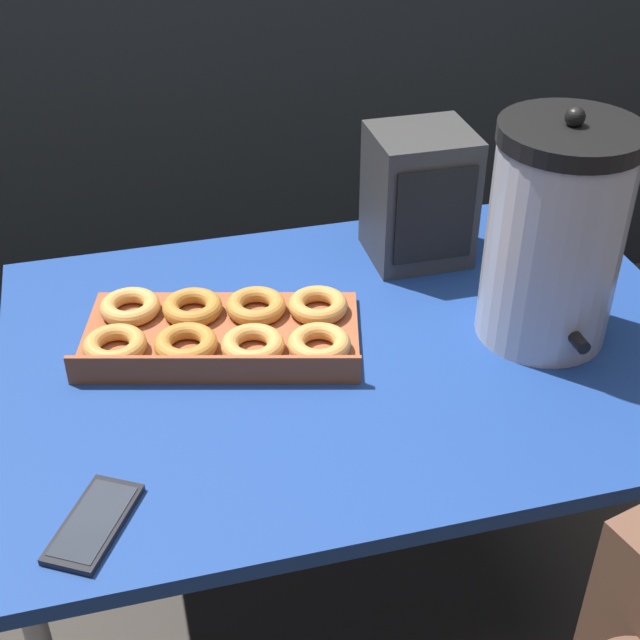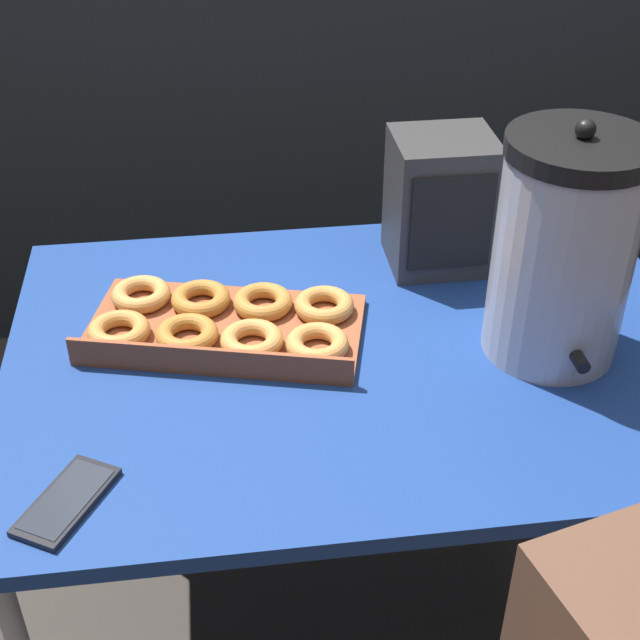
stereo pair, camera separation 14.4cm
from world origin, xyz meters
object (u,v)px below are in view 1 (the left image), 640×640
Objects in this scene: donut_box at (221,330)px; cell_phone at (94,523)px; coffee_urn at (555,235)px; space_heater at (419,196)px.

cell_phone is (-0.23, -0.36, -0.02)m from donut_box.
donut_box is at bearing 88.05° from cell_phone.
cell_phone is (-0.76, -0.26, -0.18)m from coffee_urn.
donut_box is 0.46m from space_heater.
coffee_urn is at bearing 3.13° from donut_box.
space_heater is (0.64, 0.55, 0.12)m from cell_phone.
donut_box is 2.01× the size of space_heater.
cell_phone is at bearing -139.13° from space_heater.
space_heater reaches higher than cell_phone.
donut_box is 1.27× the size of coffee_urn.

